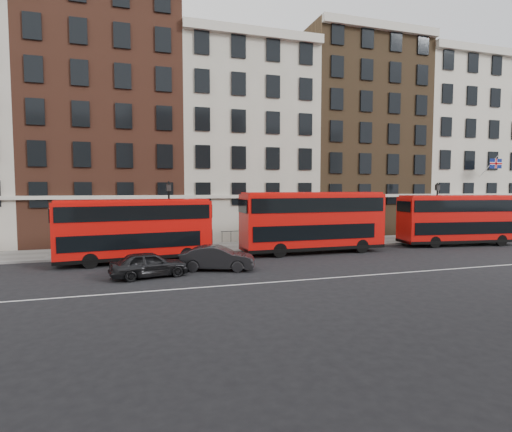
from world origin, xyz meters
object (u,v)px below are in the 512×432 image
object	(u,v)px
bus_c	(312,220)
bus_d	(458,219)
traffic_light	(481,214)
bus_b	(135,229)
car_rear	(149,264)
car_front	(217,258)

from	to	relation	value
bus_c	bus_d	bearing A→B (deg)	-0.30
traffic_light	bus_b	bearing A→B (deg)	-175.45
bus_c	car_rear	size ratio (longest dim) A/B	2.61
bus_d	traffic_light	world-z (taller)	bus_d
bus_d	traffic_light	size ratio (longest dim) A/B	3.22
car_rear	car_front	size ratio (longest dim) A/B	0.95
bus_c	bus_d	world-z (taller)	bus_c
bus_c	traffic_light	xyz separation A→B (m)	(18.92, 2.53, -0.04)
car_rear	car_front	world-z (taller)	car_front
bus_c	bus_b	bearing A→B (deg)	179.70
bus_d	car_rear	distance (m)	26.48
car_rear	bus_c	bearing A→B (deg)	-78.57
bus_d	traffic_light	xyz separation A→B (m)	(5.17, 2.53, 0.12)
car_front	traffic_light	xyz separation A→B (m)	(27.14, 6.70, 1.71)
bus_b	car_front	bearing A→B (deg)	-47.83
bus_d	car_rear	world-z (taller)	bus_d
bus_b	bus_d	distance (m)	26.68
bus_d	traffic_light	bearing A→B (deg)	33.23
car_rear	car_front	distance (m)	4.07
bus_c	car_front	distance (m)	9.38
car_front	traffic_light	distance (m)	28.00
bus_b	car_front	size ratio (longest dim) A/B	2.27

